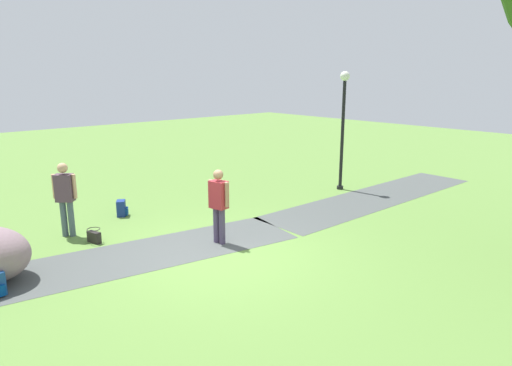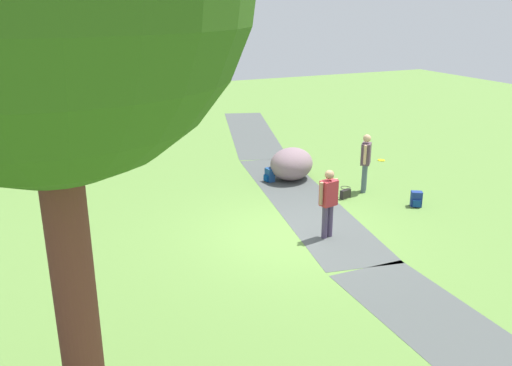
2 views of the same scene
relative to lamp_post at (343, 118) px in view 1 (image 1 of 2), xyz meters
The scene contains 8 objects.
ground_plane 6.58m from the lamp_post, 16.51° to the left, with size 48.00×48.00×0.00m, color #5C833A.
footpath_segment_near 2.54m from the lamp_post, 92.28° to the left, with size 8.03×1.84×0.01m.
footpath_segment_mid 8.20m from the lamp_post, ahead, with size 8.18×3.11×0.01m.
lamp_post is the anchor object (origin of this frame).
woman_with_handbag 8.00m from the lamp_post, 10.20° to the right, with size 0.43×0.42×1.64m.
man_near_boulder 5.82m from the lamp_post, 11.66° to the left, with size 0.31×0.51×1.58m.
handbag_on_grass 7.83m from the lamp_post, ahead, with size 0.34×0.34×0.31m.
spare_backpack_on_lawn 6.86m from the lamp_post, 17.48° to the right, with size 0.35×0.34×0.40m.
Camera 1 is at (4.99, 6.55, 3.48)m, focal length 31.50 mm.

